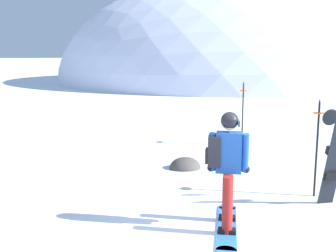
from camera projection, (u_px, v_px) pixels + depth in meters
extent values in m
ellipsoid|color=white|center=(239.00, 81.00, 36.67)|extent=(30.35, 27.32, 17.71)
cube|color=blue|center=(227.00, 227.00, 6.23)|extent=(0.80, 1.56, 0.02)
cylinder|color=blue|center=(227.00, 208.00, 6.99)|extent=(0.28, 0.28, 0.02)
cylinder|color=blue|center=(226.00, 251.00, 5.47)|extent=(0.28, 0.28, 0.02)
cube|color=black|center=(227.00, 218.00, 6.45)|extent=(0.28, 0.22, 0.06)
cube|color=black|center=(227.00, 231.00, 5.99)|extent=(0.28, 0.22, 0.06)
cylinder|color=maroon|center=(228.00, 194.00, 6.39)|extent=(0.15, 0.15, 0.82)
cylinder|color=maroon|center=(227.00, 205.00, 5.92)|extent=(0.15, 0.15, 0.82)
cube|color=#1E4C9E|center=(229.00, 152.00, 6.03)|extent=(0.41, 0.33, 0.58)
cylinder|color=#1E4C9E|center=(213.00, 152.00, 6.06)|extent=(0.15, 0.20, 0.57)
cylinder|color=#1E4C9E|center=(245.00, 153.00, 6.00)|extent=(0.15, 0.20, 0.57)
sphere|color=black|center=(211.00, 168.00, 6.15)|extent=(0.11, 0.11, 0.11)
sphere|color=black|center=(246.00, 169.00, 6.08)|extent=(0.11, 0.11, 0.11)
cube|color=#232328|center=(215.00, 150.00, 6.06)|extent=(0.27, 0.32, 0.44)
cube|color=#232328|center=(208.00, 156.00, 6.08)|extent=(0.13, 0.21, 0.20)
sphere|color=beige|center=(230.00, 123.00, 5.96)|extent=(0.21, 0.21, 0.21)
sphere|color=black|center=(230.00, 121.00, 5.95)|extent=(0.25, 0.25, 0.25)
cube|color=navy|center=(239.00, 123.00, 5.94)|extent=(0.09, 0.17, 0.08)
cube|color=black|center=(334.00, 164.00, 6.93)|extent=(0.28, 0.39, 1.48)
cylinder|color=black|center=(330.00, 117.00, 6.98)|extent=(0.28, 0.09, 0.28)
cube|color=black|center=(334.00, 150.00, 6.92)|extent=(0.25, 0.10, 0.15)
cube|color=black|center=(332.00, 176.00, 7.00)|extent=(0.25, 0.10, 0.15)
cylinder|color=black|center=(317.00, 150.00, 7.43)|extent=(0.04, 0.04, 1.68)
cylinder|color=orange|center=(319.00, 113.00, 7.32)|extent=(0.20, 0.20, 0.02)
cone|color=black|center=(320.00, 100.00, 7.28)|extent=(0.04, 0.04, 0.08)
cylinder|color=black|center=(243.00, 115.00, 11.49)|extent=(0.04, 0.04, 1.68)
cylinder|color=orange|center=(243.00, 91.00, 11.37)|extent=(0.20, 0.20, 0.02)
cone|color=black|center=(244.00, 83.00, 11.33)|extent=(0.04, 0.04, 0.08)
ellipsoid|color=#4C4742|center=(185.00, 168.00, 9.38)|extent=(0.70, 0.59, 0.49)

